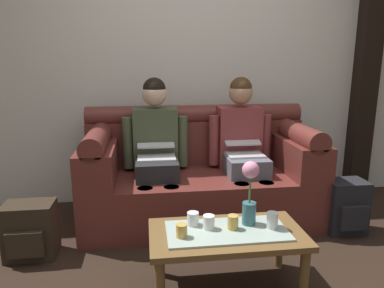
{
  "coord_description": "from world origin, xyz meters",
  "views": [
    {
      "loc": [
        -0.46,
        -1.79,
        1.35
      ],
      "look_at": [
        -0.11,
        0.84,
        0.74
      ],
      "focal_mm": 33.44,
      "sensor_mm": 36.0,
      "label": 1
    }
  ],
  "objects_px": {
    "coffee_table": "(227,239)",
    "cup_near_right": "(272,220)",
    "backpack_right": "(345,207)",
    "cup_far_right": "(193,219)",
    "flower_vase": "(250,191)",
    "cup_far_left": "(209,222)",
    "cup_near_left": "(182,231)",
    "couch": "(199,175)",
    "person_left": "(156,145)",
    "person_right": "(242,143)",
    "backpack_left": "(30,231)",
    "cup_far_center": "(233,222)"
  },
  "relations": [
    {
      "from": "coffee_table",
      "to": "couch",
      "type": "bearing_deg",
      "value": 90.0
    },
    {
      "from": "couch",
      "to": "cup_near_left",
      "type": "distance_m",
      "value": 1.15
    },
    {
      "from": "couch",
      "to": "backpack_left",
      "type": "distance_m",
      "value": 1.4
    },
    {
      "from": "cup_near_right",
      "to": "backpack_right",
      "type": "distance_m",
      "value": 1.07
    },
    {
      "from": "cup_near_right",
      "to": "cup_far_left",
      "type": "relative_size",
      "value": 1.17
    },
    {
      "from": "cup_near_right",
      "to": "cup_near_left",
      "type": "bearing_deg",
      "value": -175.66
    },
    {
      "from": "person_left",
      "to": "cup_near_left",
      "type": "height_order",
      "value": "person_left"
    },
    {
      "from": "coffee_table",
      "to": "backpack_right",
      "type": "bearing_deg",
      "value": 28.59
    },
    {
      "from": "person_left",
      "to": "flower_vase",
      "type": "distance_m",
      "value": 1.14
    },
    {
      "from": "cup_far_center",
      "to": "person_right",
      "type": "bearing_deg",
      "value": 72.31
    },
    {
      "from": "couch",
      "to": "person_left",
      "type": "bearing_deg",
      "value": -179.66
    },
    {
      "from": "cup_near_left",
      "to": "backpack_left",
      "type": "relative_size",
      "value": 0.19
    },
    {
      "from": "backpack_right",
      "to": "person_right",
      "type": "bearing_deg",
      "value": 148.27
    },
    {
      "from": "flower_vase",
      "to": "backpack_right",
      "type": "bearing_deg",
      "value": 29.46
    },
    {
      "from": "flower_vase",
      "to": "cup_far_center",
      "type": "xyz_separation_m",
      "value": [
        -0.11,
        -0.05,
        -0.17
      ]
    },
    {
      "from": "cup_far_right",
      "to": "backpack_left",
      "type": "relative_size",
      "value": 0.21
    },
    {
      "from": "coffee_table",
      "to": "flower_vase",
      "type": "xyz_separation_m",
      "value": [
        0.15,
        0.06,
        0.27
      ]
    },
    {
      "from": "couch",
      "to": "person_left",
      "type": "xyz_separation_m",
      "value": [
        -0.38,
        -0.0,
        0.28
      ]
    },
    {
      "from": "cup_far_right",
      "to": "backpack_right",
      "type": "height_order",
      "value": "cup_far_right"
    },
    {
      "from": "cup_far_right",
      "to": "cup_near_left",
      "type": "bearing_deg",
      "value": -120.48
    },
    {
      "from": "coffee_table",
      "to": "cup_near_right",
      "type": "bearing_deg",
      "value": -2.05
    },
    {
      "from": "couch",
      "to": "coffee_table",
      "type": "bearing_deg",
      "value": -90.0
    },
    {
      "from": "backpack_right",
      "to": "flower_vase",
      "type": "bearing_deg",
      "value": -150.54
    },
    {
      "from": "couch",
      "to": "cup_near_left",
      "type": "xyz_separation_m",
      "value": [
        -0.27,
        -1.12,
        0.05
      ]
    },
    {
      "from": "cup_far_left",
      "to": "backpack_left",
      "type": "height_order",
      "value": "cup_far_left"
    },
    {
      "from": "couch",
      "to": "backpack_right",
      "type": "bearing_deg",
      "value": -22.43
    },
    {
      "from": "cup_far_right",
      "to": "person_right",
      "type": "bearing_deg",
      "value": 59.96
    },
    {
      "from": "person_right",
      "to": "cup_far_center",
      "type": "distance_m",
      "value": 1.13
    },
    {
      "from": "person_left",
      "to": "cup_near_left",
      "type": "bearing_deg",
      "value": -84.8
    },
    {
      "from": "cup_near_left",
      "to": "backpack_right",
      "type": "distance_m",
      "value": 1.55
    },
    {
      "from": "flower_vase",
      "to": "cup_far_left",
      "type": "distance_m",
      "value": 0.31
    },
    {
      "from": "cup_near_left",
      "to": "cup_far_right",
      "type": "xyz_separation_m",
      "value": [
        0.08,
        0.14,
        0.0
      ]
    },
    {
      "from": "cup_far_right",
      "to": "backpack_left",
      "type": "height_order",
      "value": "cup_far_right"
    },
    {
      "from": "person_right",
      "to": "cup_far_right",
      "type": "height_order",
      "value": "person_right"
    },
    {
      "from": "cup_far_center",
      "to": "person_left",
      "type": "bearing_deg",
      "value": 111.3
    },
    {
      "from": "flower_vase",
      "to": "cup_far_left",
      "type": "bearing_deg",
      "value": -172.75
    },
    {
      "from": "person_right",
      "to": "flower_vase",
      "type": "bearing_deg",
      "value": -102.64
    },
    {
      "from": "cup_far_left",
      "to": "cup_far_right",
      "type": "relative_size",
      "value": 1.03
    },
    {
      "from": "person_right",
      "to": "flower_vase",
      "type": "height_order",
      "value": "person_right"
    },
    {
      "from": "couch",
      "to": "coffee_table",
      "type": "height_order",
      "value": "couch"
    },
    {
      "from": "coffee_table",
      "to": "cup_far_left",
      "type": "bearing_deg",
      "value": 163.97
    },
    {
      "from": "person_right",
      "to": "cup_far_right",
      "type": "relative_size",
      "value": 15.11
    },
    {
      "from": "coffee_table",
      "to": "cup_far_left",
      "type": "distance_m",
      "value": 0.15
    },
    {
      "from": "coffee_table",
      "to": "cup_far_left",
      "type": "relative_size",
      "value": 10.98
    },
    {
      "from": "cup_far_left",
      "to": "couch",
      "type": "bearing_deg",
      "value": 84.28
    },
    {
      "from": "flower_vase",
      "to": "backpack_right",
      "type": "relative_size",
      "value": 0.93
    },
    {
      "from": "cup_far_center",
      "to": "cup_far_left",
      "type": "bearing_deg",
      "value": 171.86
    },
    {
      "from": "coffee_table",
      "to": "cup_near_left",
      "type": "xyz_separation_m",
      "value": [
        -0.27,
        -0.05,
        0.1
      ]
    },
    {
      "from": "cup_near_left",
      "to": "backpack_right",
      "type": "height_order",
      "value": "cup_near_left"
    },
    {
      "from": "cup_near_left",
      "to": "cup_far_center",
      "type": "bearing_deg",
      "value": 11.05
    }
  ]
}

